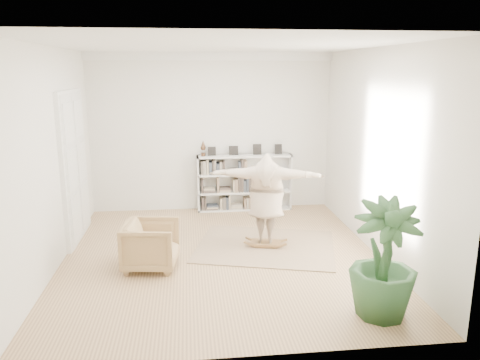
{
  "coord_description": "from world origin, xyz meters",
  "views": [
    {
      "loc": [
        -0.55,
        -7.72,
        3.21
      ],
      "look_at": [
        0.37,
        0.4,
        1.29
      ],
      "focal_mm": 35.0,
      "sensor_mm": 36.0,
      "label": 1
    }
  ],
  "objects_px": {
    "armchair": "(151,245)",
    "person": "(266,196)",
    "houseplant": "(384,260)",
    "rocker_board": "(266,243)",
    "bookshelf": "(244,183)"
  },
  "relations": [
    {
      "from": "bookshelf",
      "to": "rocker_board",
      "type": "xyz_separation_m",
      "value": [
        0.11,
        -2.44,
        -0.56
      ]
    },
    {
      "from": "rocker_board",
      "to": "armchair",
      "type": "bearing_deg",
      "value": -145.49
    },
    {
      "from": "bookshelf",
      "to": "armchair",
      "type": "relative_size",
      "value": 2.53
    },
    {
      "from": "person",
      "to": "houseplant",
      "type": "bearing_deg",
      "value": 128.06
    },
    {
      "from": "rocker_board",
      "to": "houseplant",
      "type": "xyz_separation_m",
      "value": [
        1.12,
        -2.64,
        0.72
      ]
    },
    {
      "from": "bookshelf",
      "to": "rocker_board",
      "type": "bearing_deg",
      "value": -87.54
    },
    {
      "from": "armchair",
      "to": "person",
      "type": "xyz_separation_m",
      "value": [
        2.04,
        0.72,
        0.58
      ]
    },
    {
      "from": "person",
      "to": "houseplant",
      "type": "height_order",
      "value": "person"
    },
    {
      "from": "armchair",
      "to": "person",
      "type": "height_order",
      "value": "person"
    },
    {
      "from": "rocker_board",
      "to": "person",
      "type": "bearing_deg",
      "value": -127.94
    },
    {
      "from": "rocker_board",
      "to": "houseplant",
      "type": "height_order",
      "value": "houseplant"
    },
    {
      "from": "houseplant",
      "to": "armchair",
      "type": "bearing_deg",
      "value": 148.6
    },
    {
      "from": "bookshelf",
      "to": "houseplant",
      "type": "relative_size",
      "value": 1.38
    },
    {
      "from": "bookshelf",
      "to": "person",
      "type": "height_order",
      "value": "person"
    },
    {
      "from": "bookshelf",
      "to": "person",
      "type": "bearing_deg",
      "value": -87.54
    }
  ]
}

